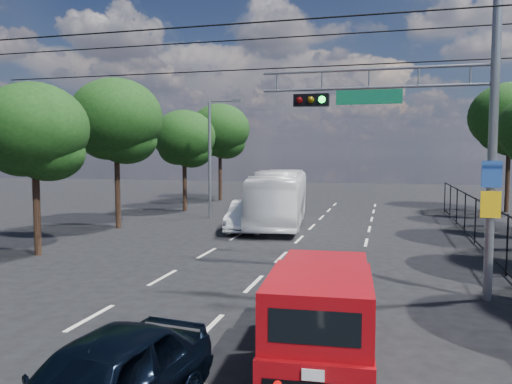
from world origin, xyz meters
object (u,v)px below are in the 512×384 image
(white_van, at_px, (247,216))
(signal_mast, at_px, (445,105))
(white_bus, at_px, (280,197))
(red_pickup, at_px, (322,309))

(white_van, bearing_deg, signal_mast, -56.42)
(white_bus, bearing_deg, red_pickup, -82.24)
(red_pickup, bearing_deg, white_van, 110.89)
(signal_mast, distance_m, white_van, 13.69)
(white_bus, bearing_deg, white_van, -118.59)
(white_van, bearing_deg, white_bus, 62.02)
(white_bus, height_order, white_van, white_bus)
(red_pickup, distance_m, white_van, 15.94)
(signal_mast, relative_size, white_van, 2.06)
(signal_mast, distance_m, red_pickup, 7.03)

